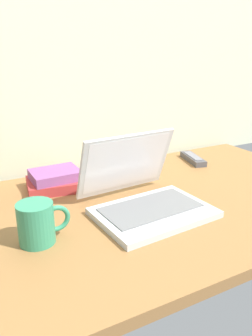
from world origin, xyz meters
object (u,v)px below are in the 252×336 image
at_px(book_stack, 56,180).
at_px(laptop, 144,194).
at_px(coffee_mug, 37,222).
at_px(remote_control_near, 193,159).

bearing_deg(book_stack, laptop, -55.76).
relative_size(coffee_mug, remote_control_near, 0.75).
bearing_deg(remote_control_near, laptop, -145.48).
xyz_separation_m(laptop, book_stack, (-0.18, 0.26, -0.02)).
height_order(laptop, remote_control_near, laptop).
distance_m(coffee_mug, book_stack, 0.32).
relative_size(laptop, remote_control_near, 1.95).
bearing_deg(coffee_mug, book_stack, 66.19).
bearing_deg(remote_control_near, book_stack, -178.56).
xyz_separation_m(remote_control_near, book_stack, (-0.58, -0.01, 0.02)).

